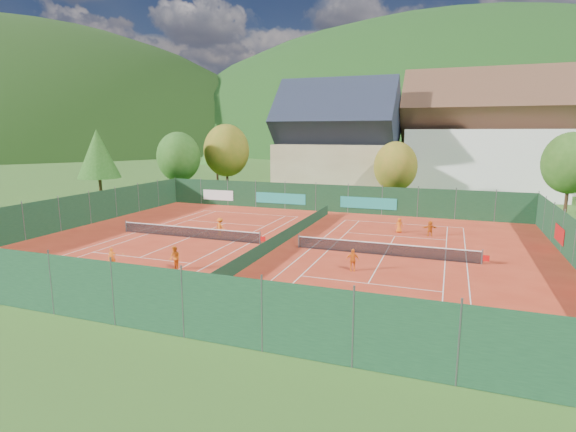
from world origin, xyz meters
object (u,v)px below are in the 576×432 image
at_px(player_right_near, 353,260).
at_px(player_right_far_b, 430,228).
at_px(player_left_mid, 175,258).
at_px(player_right_far_a, 399,225).
at_px(chalet, 337,147).
at_px(ball_hopper, 475,327).
at_px(player_left_near, 112,258).
at_px(player_left_far, 220,227).
at_px(hotel_block_a, 483,141).

bearing_deg(player_right_near, player_right_far_b, 52.24).
height_order(player_left_mid, player_right_far_b, player_left_mid).
relative_size(player_left_mid, player_right_far_a, 1.18).
relative_size(chalet, ball_hopper, 20.25).
bearing_deg(player_left_near, chalet, 48.91).
xyz_separation_m(player_left_far, player_right_far_b, (16.78, 5.77, -0.09)).
bearing_deg(player_left_far, player_right_far_a, -136.85).
bearing_deg(player_left_far, hotel_block_a, -103.14).
bearing_deg(chalet, player_right_near, -74.33).
relative_size(chalet, hotel_block_a, 0.75).
xyz_separation_m(ball_hopper, player_right_near, (-6.84, 7.68, 0.16)).
height_order(player_left_far, player_right_far_b, player_left_far).
bearing_deg(player_left_near, hotel_block_a, 28.19).
bearing_deg(player_left_near, player_right_far_b, 7.30).
bearing_deg(player_left_far, player_left_near, 97.96).
distance_m(chalet, hotel_block_a, 19.94).
relative_size(chalet, player_left_mid, 10.38).
bearing_deg(player_left_near, player_right_far_a, 12.20).
distance_m(player_left_mid, player_right_far_b, 21.38).
bearing_deg(player_right_far_b, player_right_near, 51.01).
xyz_separation_m(chalet, player_right_near, (9.62, -34.31, -5.91)).
bearing_deg(player_right_far_a, player_left_near, 40.88).
xyz_separation_m(hotel_block_a, player_left_far, (-22.04, -34.27, -6.64)).
bearing_deg(hotel_block_a, player_right_near, -103.09).
bearing_deg(hotel_block_a, ball_hopper, -93.03).
bearing_deg(ball_hopper, player_left_near, 171.69).
bearing_deg(player_left_mid, player_left_near, -140.76).
bearing_deg(ball_hopper, player_right_near, 131.69).
relative_size(player_right_near, player_right_far_b, 1.09).
distance_m(hotel_block_a, player_right_near, 41.92).
bearing_deg(chalet, player_right_far_a, -63.19).
bearing_deg(player_left_near, player_left_far, 44.92).
bearing_deg(player_left_far, ball_hopper, 164.49).
xyz_separation_m(player_left_mid, player_right_far_a, (12.17, 15.90, -0.12)).
xyz_separation_m(player_right_near, player_right_far_a, (1.54, 12.23, -0.06)).
bearing_deg(chalet, player_right_far_b, -58.59).
relative_size(chalet, player_right_far_b, 12.27).
xyz_separation_m(player_right_near, player_right_far_b, (4.11, 11.81, -0.06)).
relative_size(player_left_mid, player_right_near, 1.09).
bearing_deg(player_left_far, chalet, -76.53).
bearing_deg(player_right_near, hotel_block_a, 58.35).
bearing_deg(player_right_far_b, player_left_near, 20.94).
distance_m(player_left_near, player_right_near, 15.52).
relative_size(player_left_mid, player_left_far, 1.04).
relative_size(ball_hopper, player_right_near, 0.56).
distance_m(player_left_near, player_left_far, 10.78).
bearing_deg(player_right_far_a, player_right_far_b, 166.07).
height_order(player_right_far_a, player_right_far_b, player_right_far_b).
relative_size(player_left_near, player_right_near, 0.89).
height_order(player_left_near, player_left_far, player_left_far).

